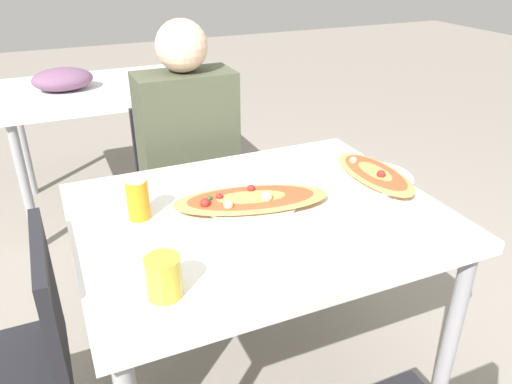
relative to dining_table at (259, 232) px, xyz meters
The scene contains 10 objects.
ground_plane 0.66m from the dining_table, ahead, with size 14.00×14.00×0.00m, color gray.
dining_table is the anchor object (origin of this frame).
chair_far_seated 0.78m from the dining_table, 92.07° to the left, with size 0.40×0.40×0.84m.
chair_side_left 0.77m from the dining_table, behind, with size 0.40×0.40×0.84m.
person_seated 0.65m from the dining_table, 92.41° to the left, with size 0.39×0.24×1.22m.
pizza_main 0.10m from the dining_table, 109.34° to the left, with size 0.52×0.29×0.06m.
soda_can 0.38m from the dining_table, 163.36° to the left, with size 0.07×0.07×0.12m.
drink_glass 0.48m from the dining_table, 142.23° to the right, with size 0.08×0.08×0.10m.
pizza_second 0.46m from the dining_table, ahead, with size 0.26×0.39×0.05m.
background_table 1.69m from the dining_table, 98.49° to the left, with size 1.10×0.80×0.86m.
Camera 1 is at (-0.54, -1.22, 1.49)m, focal length 35.00 mm.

